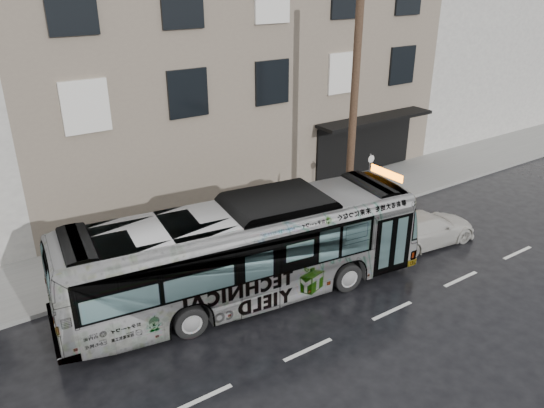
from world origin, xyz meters
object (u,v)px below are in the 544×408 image
(utility_pole_front, at_px, (354,107))
(white_sedan, at_px, (424,229))
(sign_post, at_px, (369,181))
(bus, at_px, (245,251))

(utility_pole_front, bearing_deg, white_sedan, -76.22)
(sign_post, distance_m, bus, 8.07)
(bus, bearing_deg, sign_post, -63.73)
(sign_post, relative_size, bus, 0.21)
(utility_pole_front, xyz_separation_m, bus, (-6.53, -2.62, -3.06))
(bus, xyz_separation_m, white_sedan, (7.35, -0.72, -0.98))
(bus, distance_m, white_sedan, 7.45)
(sign_post, bearing_deg, white_sedan, -94.78)
(utility_pole_front, xyz_separation_m, white_sedan, (0.82, -3.34, -4.04))
(utility_pole_front, height_order, white_sedan, utility_pole_front)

